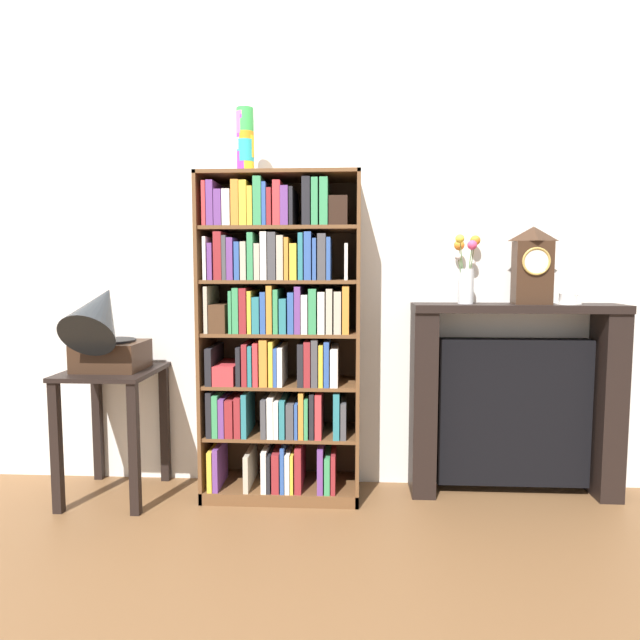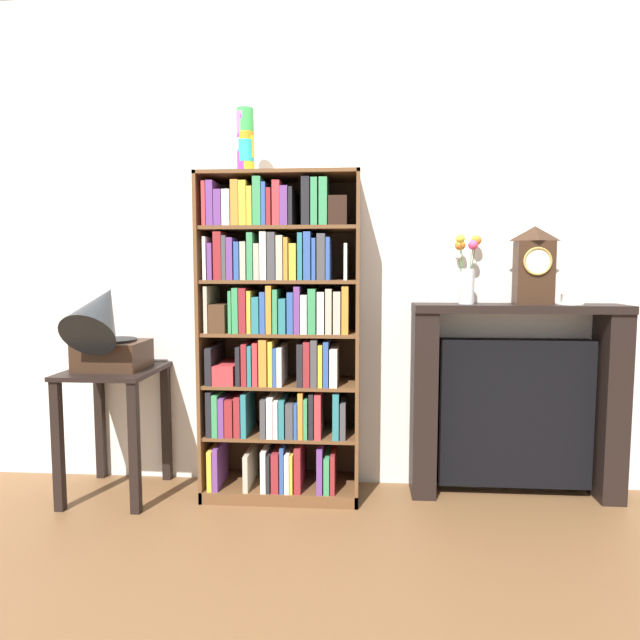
% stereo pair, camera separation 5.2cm
% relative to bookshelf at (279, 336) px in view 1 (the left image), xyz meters
% --- Properties ---
extents(ground_plane, '(7.65, 6.40, 0.02)m').
position_rel_bookshelf_xyz_m(ground_plane, '(0.01, -0.09, -0.84)').
color(ground_plane, brown).
extents(wall_back, '(4.65, 0.08, 2.60)m').
position_rel_bookshelf_xyz_m(wall_back, '(0.18, 0.23, 0.47)').
color(wall_back, silver).
rests_on(wall_back, ground).
extents(bookshelf, '(0.80, 0.35, 1.64)m').
position_rel_bookshelf_xyz_m(bookshelf, '(0.00, 0.00, 0.00)').
color(bookshelf, brown).
rests_on(bookshelf, ground).
extents(cup_stack, '(0.09, 0.09, 0.32)m').
position_rel_bookshelf_xyz_m(cup_stack, '(-0.16, -0.02, 0.96)').
color(cup_stack, purple).
rests_on(cup_stack, bookshelf).
extents(side_table_left, '(0.44, 0.50, 0.66)m').
position_rel_bookshelf_xyz_m(side_table_left, '(-0.85, -0.06, -0.35)').
color(side_table_left, black).
rests_on(side_table_left, ground).
extents(gramophone, '(0.32, 0.48, 0.51)m').
position_rel_bookshelf_xyz_m(gramophone, '(-0.85, -0.14, 0.05)').
color(gramophone, '#382316').
rests_on(gramophone, side_table_left).
extents(fireplace_mantel, '(1.05, 0.24, 1.00)m').
position_rel_bookshelf_xyz_m(fireplace_mantel, '(1.21, 0.09, -0.34)').
color(fireplace_mantel, black).
rests_on(fireplace_mantel, ground).
extents(mantel_clock, '(0.18, 0.12, 0.39)m').
position_rel_bookshelf_xyz_m(mantel_clock, '(1.28, 0.07, 0.36)').
color(mantel_clock, '#382316').
rests_on(mantel_clock, fireplace_mantel).
extents(flower_vase, '(0.15, 0.15, 0.35)m').
position_rel_bookshelf_xyz_m(flower_vase, '(0.95, 0.08, 0.32)').
color(flower_vase, silver).
rests_on(flower_vase, fireplace_mantel).
extents(teacup_with_saucer, '(0.14, 0.13, 0.05)m').
position_rel_bookshelf_xyz_m(teacup_with_saucer, '(1.46, 0.07, 0.19)').
color(teacup_with_saucer, white).
rests_on(teacup_with_saucer, fireplace_mantel).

